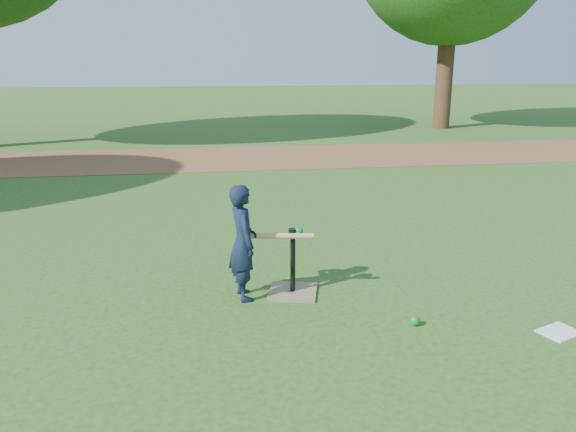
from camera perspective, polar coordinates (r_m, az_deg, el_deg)
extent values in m
plane|color=#285116|center=(5.00, 0.18, -8.83)|extent=(80.00, 80.00, 0.00)
cube|color=brown|center=(12.19, -5.08, 5.90)|extent=(24.00, 3.00, 0.01)
imported|color=#101A32|center=(4.94, -4.60, -2.69)|extent=(0.31, 0.42, 1.04)
sphere|color=#0C8922|center=(4.71, 12.79, -10.34)|extent=(0.08, 0.08, 0.08)
cube|color=white|center=(4.98, 25.85, -10.56)|extent=(0.36, 0.32, 0.01)
cube|color=#7F7050|center=(5.20, 0.48, -7.69)|extent=(0.52, 0.52, 0.02)
cylinder|color=black|center=(5.09, 0.49, -4.71)|extent=(0.05, 0.05, 0.55)
cylinder|color=black|center=(5.00, 0.50, -1.64)|extent=(0.08, 0.08, 0.06)
cylinder|color=tan|center=(4.97, -0.83, -2.04)|extent=(0.60, 0.15, 0.05)
sphere|color=tan|center=(4.90, -4.25, -2.34)|extent=(0.06, 0.06, 0.06)
sphere|color=#0C8922|center=(5.00, 1.10, -1.56)|extent=(0.08, 0.08, 0.08)
cylinder|color=#382316|center=(17.99, 15.64, 14.02)|extent=(0.50, 0.50, 3.42)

